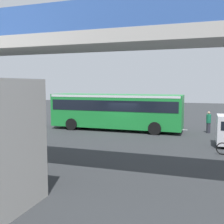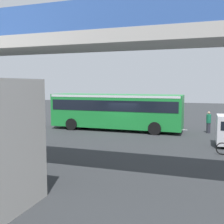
# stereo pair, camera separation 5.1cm
# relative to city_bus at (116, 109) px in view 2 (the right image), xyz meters

# --- Properties ---
(ground) EXTENTS (80.00, 80.00, 0.00)m
(ground) POSITION_rel_city_bus_xyz_m (-1.03, 0.74, -1.88)
(ground) COLOR #2D3033
(city_bus) EXTENTS (11.54, 2.85, 3.15)m
(city_bus) POSITION_rel_city_bus_xyz_m (0.00, 0.00, 0.00)
(city_bus) COLOR #1E8C38
(city_bus) RESTS_ON ground
(pedestrian) EXTENTS (0.38, 0.38, 1.79)m
(pedestrian) POSITION_rel_city_bus_xyz_m (-7.76, -1.03, -1.00)
(pedestrian) COLOR #2D2D38
(pedestrian) RESTS_ON ground
(traffic_sign) EXTENTS (0.08, 0.60, 2.80)m
(traffic_sign) POSITION_rel_city_bus_xyz_m (-2.03, -2.73, 0.01)
(traffic_sign) COLOR slate
(traffic_sign) RESTS_ON ground
(lane_dash_leftmost) EXTENTS (2.00, 0.20, 0.01)m
(lane_dash_leftmost) POSITION_rel_city_bus_xyz_m (-5.03, -2.02, -1.88)
(lane_dash_leftmost) COLOR silver
(lane_dash_leftmost) RESTS_ON ground
(lane_dash_left) EXTENTS (2.00, 0.20, 0.01)m
(lane_dash_left) POSITION_rel_city_bus_xyz_m (-1.03, -2.02, -1.88)
(lane_dash_left) COLOR silver
(lane_dash_left) RESTS_ON ground
(lane_dash_centre) EXTENTS (2.00, 0.20, 0.01)m
(lane_dash_centre) POSITION_rel_city_bus_xyz_m (2.97, -2.02, -1.88)
(lane_dash_centre) COLOR silver
(lane_dash_centre) RESTS_ON ground
(pedestrian_overpass) EXTENTS (29.89, 2.60, 7.11)m
(pedestrian_overpass) POSITION_rel_city_bus_xyz_m (-1.03, 12.16, 3.45)
(pedestrian_overpass) COLOR #B2ADA5
(pedestrian_overpass) RESTS_ON ground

